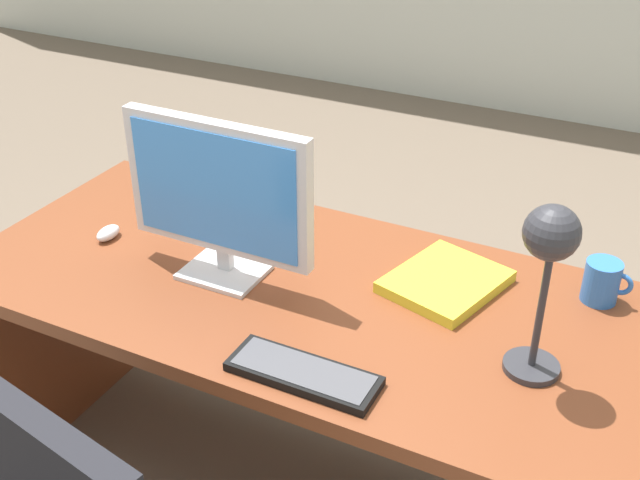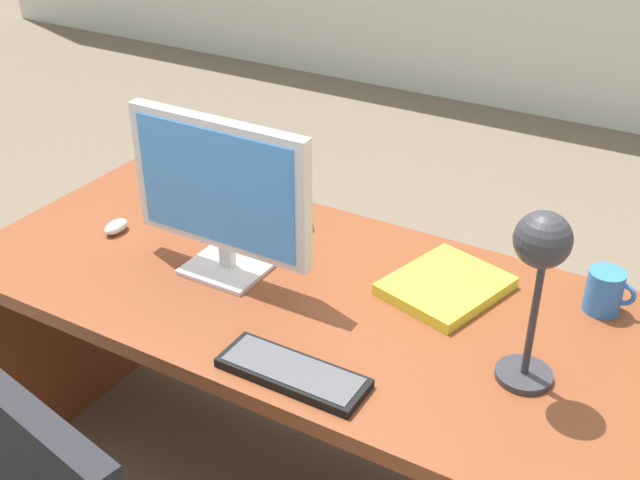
# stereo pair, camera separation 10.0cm
# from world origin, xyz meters

# --- Properties ---
(ground) EXTENTS (12.00, 12.00, 0.00)m
(ground) POSITION_xyz_m (0.00, 1.50, 0.00)
(ground) COLOR #6B5B4C
(desk) EXTENTS (1.80, 0.80, 0.75)m
(desk) POSITION_xyz_m (0.00, 0.05, 0.55)
(desk) COLOR brown
(desk) RESTS_ON ground
(monitor) EXTENTS (0.49, 0.16, 0.41)m
(monitor) POSITION_xyz_m (-0.23, -0.04, 0.98)
(monitor) COLOR silver
(monitor) RESTS_ON desk
(laptop) EXTENTS (0.34, 0.23, 0.21)m
(laptop) POSITION_xyz_m (-0.39, 0.27, 0.81)
(laptop) COLOR black
(laptop) RESTS_ON desk
(keyboard) EXTENTS (0.32, 0.11, 0.02)m
(keyboard) POSITION_xyz_m (0.13, -0.30, 0.76)
(keyboard) COLOR black
(keyboard) RESTS_ON desk
(mouse) EXTENTS (0.04, 0.08, 0.03)m
(mouse) POSITION_xyz_m (-0.61, -0.03, 0.77)
(mouse) COLOR silver
(mouse) RESTS_ON desk
(desk_lamp) EXTENTS (0.12, 0.14, 0.40)m
(desk_lamp) POSITION_xyz_m (0.55, -0.09, 1.05)
(desk_lamp) COLOR #2D2D33
(desk_lamp) RESTS_ON desk
(book) EXTENTS (0.30, 0.33, 0.03)m
(book) POSITION_xyz_m (0.29, 0.16, 0.76)
(book) COLOR yellow
(book) RESTS_ON desk
(coffee_mug) EXTENTS (0.11, 0.09, 0.11)m
(coffee_mug) POSITION_xyz_m (0.64, 0.27, 0.80)
(coffee_mug) COLOR blue
(coffee_mug) RESTS_ON desk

